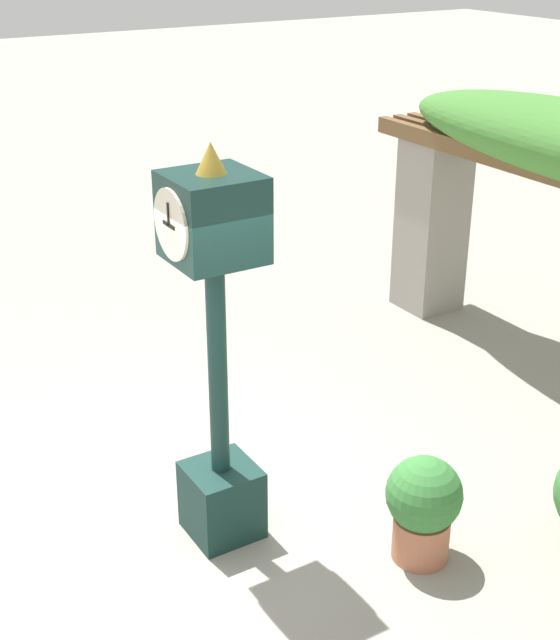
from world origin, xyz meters
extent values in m
plane|color=gray|center=(0.00, 0.00, 0.00)|extent=(60.00, 60.00, 0.00)
cube|color=#14332D|center=(0.38, 0.22, 0.28)|extent=(0.49, 0.49, 0.55)
cylinder|color=#14332D|center=(0.38, 0.22, 1.34)|extent=(0.13, 0.13, 1.57)
cylinder|color=gold|center=(0.38, 0.22, 2.14)|extent=(0.22, 0.22, 0.04)
cube|color=#14332D|center=(0.38, 0.22, 2.45)|extent=(0.57, 0.57, 0.57)
cylinder|color=beige|center=(0.38, -0.08, 2.45)|extent=(0.46, 0.02, 0.46)
cylinder|color=beige|center=(0.38, 0.51, 2.45)|extent=(0.46, 0.02, 0.46)
cube|color=black|center=(0.38, -0.09, 2.45)|extent=(0.16, 0.01, 0.02)
cube|color=black|center=(0.38, -0.09, 2.52)|extent=(0.02, 0.01, 0.15)
cone|color=gold|center=(0.38, 0.22, 2.83)|extent=(0.20, 0.20, 0.20)
cube|color=gray|center=(-2.13, 4.25, 0.99)|extent=(0.61, 0.61, 1.98)
cylinder|color=#B26B4C|center=(1.37, 1.29, 0.17)|extent=(0.41, 0.41, 0.33)
sphere|color=#387A38|center=(1.37, 1.29, 0.53)|extent=(0.54, 0.54, 0.54)
camera|label=1|loc=(5.23, -2.23, 4.19)|focal=50.00mm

